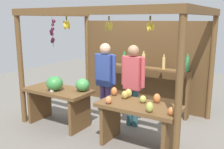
# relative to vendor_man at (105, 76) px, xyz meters

# --- Properties ---
(ground_plane) EXTENTS (12.00, 12.00, 0.00)m
(ground_plane) POSITION_rel_vendor_man_xyz_m (0.19, 0.15, -0.94)
(ground_plane) COLOR slate
(ground_plane) RESTS_ON ground
(market_stall) EXTENTS (3.22, 2.22, 2.20)m
(market_stall) POSITION_rel_vendor_man_xyz_m (0.19, 0.62, 0.37)
(market_stall) COLOR brown
(market_stall) RESTS_ON ground
(fruit_counter_left) EXTENTS (1.30, 0.64, 0.99)m
(fruit_counter_left) POSITION_rel_vendor_man_xyz_m (-0.60, -0.64, -0.32)
(fruit_counter_left) COLOR brown
(fruit_counter_left) RESTS_ON ground
(fruit_counter_right) EXTENTS (1.30, 0.66, 0.87)m
(fruit_counter_right) POSITION_rel_vendor_man_xyz_m (1.03, -0.63, -0.39)
(fruit_counter_right) COLOR brown
(fruit_counter_right) RESTS_ON ground
(bottle_shelf_unit) EXTENTS (2.06, 0.22, 1.35)m
(bottle_shelf_unit) POSITION_rel_vendor_man_xyz_m (0.37, 0.94, -0.15)
(bottle_shelf_unit) COLOR brown
(bottle_shelf_unit) RESTS_ON ground
(vendor_man) EXTENTS (0.48, 0.21, 1.57)m
(vendor_man) POSITION_rel_vendor_man_xyz_m (0.00, 0.00, 0.00)
(vendor_man) COLOR #543C7A
(vendor_man) RESTS_ON ground
(vendor_woman) EXTENTS (0.48, 0.21, 1.56)m
(vendor_woman) POSITION_rel_vendor_man_xyz_m (0.57, 0.06, -0.01)
(vendor_woman) COLOR #2B565F
(vendor_woman) RESTS_ON ground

